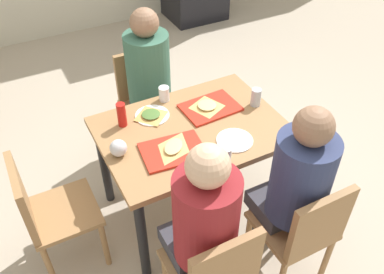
{
  "coord_description": "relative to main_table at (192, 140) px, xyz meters",
  "views": [
    {
      "loc": [
        -0.91,
        -1.76,
        2.38
      ],
      "look_at": [
        0.0,
        0.0,
        0.67
      ],
      "focal_mm": 38.95,
      "sensor_mm": 36.0,
      "label": 1
    }
  ],
  "objects": [
    {
      "name": "plastic_cup_a",
      "position": [
        -0.03,
        0.35,
        0.15
      ],
      "size": [
        0.07,
        0.07,
        0.1
      ],
      "primitive_type": "cylinder",
      "color": "white",
      "rests_on": "main_table"
    },
    {
      "name": "soda_can",
      "position": [
        0.48,
        0.02,
        0.16
      ],
      "size": [
        0.07,
        0.07,
        0.12
      ],
      "primitive_type": "cylinder",
      "color": "#B7BCC6",
      "rests_on": "main_table"
    },
    {
      "name": "plastic_cup_b",
      "position": [
        0.03,
        -0.35,
        0.15
      ],
      "size": [
        0.07,
        0.07,
        0.1
      ],
      "primitive_type": "cylinder",
      "color": "white",
      "rests_on": "main_table"
    },
    {
      "name": "chair_near_right",
      "position": [
        0.28,
        -0.79,
        -0.16
      ],
      "size": [
        0.4,
        0.4,
        0.84
      ],
      "color": "#9E7247",
      "rests_on": "ground_plane"
    },
    {
      "name": "person_in_brown_jacket",
      "position": [
        0.28,
        -0.65,
        0.09
      ],
      "size": [
        0.32,
        0.42,
        1.25
      ],
      "color": "#383842",
      "rests_on": "ground_plane"
    },
    {
      "name": "pizza_slice_c",
      "position": [
        -0.18,
        0.22,
        0.12
      ],
      "size": [
        0.18,
        0.18,
        0.02
      ],
      "color": "tan",
      "rests_on": "paper_plate_center"
    },
    {
      "name": "chair_far_side",
      "position": [
        0.0,
        0.79,
        -0.16
      ],
      "size": [
        0.4,
        0.4,
        0.84
      ],
      "color": "#9E7247",
      "rests_on": "ground_plane"
    },
    {
      "name": "pizza_slice_b",
      "position": [
        0.18,
        0.13,
        0.13
      ],
      "size": [
        0.23,
        0.23,
        0.02
      ],
      "color": "#DBAD60",
      "rests_on": "tray_red_far"
    },
    {
      "name": "tray_red_far",
      "position": [
        0.2,
        0.12,
        0.11
      ],
      "size": [
        0.37,
        0.28,
        0.02
      ],
      "primitive_type": "cube",
      "rotation": [
        0.0,
        0.0,
        0.04
      ],
      "color": "red",
      "rests_on": "main_table"
    },
    {
      "name": "person_far_side",
      "position": [
        -0.0,
        0.65,
        0.09
      ],
      "size": [
        0.32,
        0.42,
        1.25
      ],
      "color": "#383842",
      "rests_on": "ground_plane"
    },
    {
      "name": "pizza_slice_a",
      "position": [
        -0.19,
        -0.13,
        0.13
      ],
      "size": [
        0.25,
        0.25,
        0.02
      ],
      "color": "#DBAD60",
      "rests_on": "tray_red_near"
    },
    {
      "name": "person_in_red",
      "position": [
        -0.28,
        -0.65,
        0.09
      ],
      "size": [
        0.32,
        0.42,
        1.25
      ],
      "color": "#383842",
      "rests_on": "ground_plane"
    },
    {
      "name": "chair_near_left",
      "position": [
        -0.28,
        -0.79,
        -0.16
      ],
      "size": [
        0.4,
        0.4,
        0.84
      ],
      "color": "#9E7247",
      "rests_on": "ground_plane"
    },
    {
      "name": "ground_plane",
      "position": [
        0.0,
        0.0,
        -0.66
      ],
      "size": [
        10.0,
        10.0,
        0.02
      ],
      "primitive_type": "cube",
      "color": "#B7A893"
    },
    {
      "name": "paper_plate_near_edge",
      "position": [
        0.17,
        -0.22,
        0.1
      ],
      "size": [
        0.22,
        0.22,
        0.01
      ],
      "primitive_type": "cylinder",
      "color": "white",
      "rests_on": "main_table"
    },
    {
      "name": "paper_plate_center",
      "position": [
        -0.17,
        0.22,
        0.1
      ],
      "size": [
        0.22,
        0.22,
        0.01
      ],
      "primitive_type": "cylinder",
      "color": "white",
      "rests_on": "main_table"
    },
    {
      "name": "main_table",
      "position": [
        0.0,
        0.0,
        0.0
      ],
      "size": [
        1.13,
        0.82,
        0.75
      ],
      "color": "#9E7247",
      "rests_on": "ground_plane"
    },
    {
      "name": "condiment_bottle",
      "position": [
        -0.37,
        0.22,
        0.18
      ],
      "size": [
        0.06,
        0.06,
        0.16
      ],
      "primitive_type": "cylinder",
      "color": "red",
      "rests_on": "main_table"
    },
    {
      "name": "chair_left_end",
      "position": [
        -0.95,
        0.0,
        -0.16
      ],
      "size": [
        0.4,
        0.4,
        0.84
      ],
      "color": "#9E7247",
      "rests_on": "ground_plane"
    },
    {
      "name": "tray_red_near",
      "position": [
        -0.2,
        -0.14,
        0.11
      ],
      "size": [
        0.39,
        0.3,
        0.02
      ],
      "primitive_type": "cube",
      "rotation": [
        0.0,
        0.0,
        -0.11
      ],
      "color": "red",
      "rests_on": "main_table"
    },
    {
      "name": "foil_bundle",
      "position": [
        -0.48,
        -0.02,
        0.15
      ],
      "size": [
        0.1,
        0.1,
        0.1
      ],
      "primitive_type": "sphere",
      "color": "silver",
      "rests_on": "main_table"
    }
  ]
}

